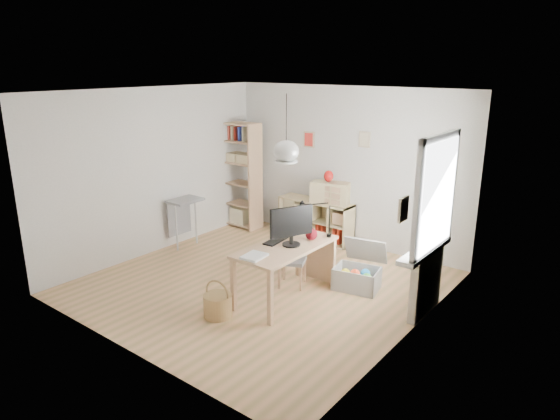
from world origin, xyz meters
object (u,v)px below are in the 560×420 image
Objects in this scene: cube_shelf at (316,222)px; storage_chest at (359,273)px; drawer_chest at (330,193)px; monitor at (291,224)px; chair at (293,257)px; tall_bookshelf at (240,171)px; desk at (286,252)px.

cube_shelf is 1.76× the size of storage_chest.
monitor is at bearing -87.50° from drawer_chest.
chair is (0.84, -1.82, 0.12)m from cube_shelf.
tall_bookshelf is 3.49× the size of monitor.
monitor is (1.07, -2.18, 0.75)m from cube_shelf.
cube_shelf is at bearing 155.32° from drawer_chest.
chair is 1.92m from drawer_chest.
storage_chest is at bearing -61.59° from drawer_chest.
chair is (2.40, -1.54, -0.67)m from tall_bookshelf.
tall_bookshelf is 1.90m from drawer_chest.
storage_chest is at bearing 79.86° from monitor.
chair is at bearing -65.30° from cube_shelf.
cube_shelf is 1.77m from tall_bookshelf.
chair reaches higher than storage_chest.
monitor is at bearing -81.56° from chair.
cube_shelf is 2.01m from chair.
cube_shelf is 0.70× the size of tall_bookshelf.
drawer_chest is (-0.71, 2.19, 0.25)m from desk.
monitor is at bearing -135.44° from storage_chest.
cube_shelf is at bearing 140.10° from monitor.
drawer_chest reaches higher than chair.
drawer_chest is (1.87, 0.24, -0.18)m from tall_bookshelf.
chair is 1.28× the size of monitor.
desk is 2.32m from drawer_chest.
tall_bookshelf reaches higher than cube_shelf.
tall_bookshelf is at bearing -169.81° from cube_shelf.
desk is at bearing -37.01° from tall_bookshelf.
monitor is at bearing -35.76° from tall_bookshelf.
tall_bookshelf is 3.48m from storage_chest.
desk is at bearing -136.04° from storage_chest.
tall_bookshelf is 3.06× the size of drawer_chest.
cube_shelf is 1.91× the size of chair.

